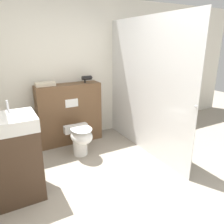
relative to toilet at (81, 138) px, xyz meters
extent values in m
plane|color=#9E9384|center=(0.16, -1.45, -0.31)|extent=(12.00, 12.00, 0.00)
cube|color=silver|center=(0.16, 0.79, 0.94)|extent=(8.00, 0.06, 2.50)
cube|color=brown|center=(0.03, 0.58, 0.22)|extent=(1.11, 0.31, 1.06)
cube|color=white|center=(0.03, 0.43, 0.46)|extent=(0.22, 0.01, 0.14)
cube|color=silver|center=(1.00, -0.28, 0.75)|extent=(0.01, 2.09, 2.11)
sphere|color=#B2B2B7|center=(1.00, -1.30, 0.71)|extent=(0.04, 0.04, 0.04)
cylinder|color=white|center=(0.00, 0.03, -0.14)|extent=(0.23, 0.23, 0.33)
ellipsoid|color=white|center=(0.00, -0.04, 0.04)|extent=(0.33, 0.44, 0.23)
ellipsoid|color=white|center=(0.00, -0.04, 0.17)|extent=(0.32, 0.43, 0.02)
cube|color=white|center=(0.00, 0.21, 0.08)|extent=(0.39, 0.11, 0.12)
cube|color=#473323|center=(-0.98, -0.55, 0.12)|extent=(0.51, 0.50, 0.85)
cube|color=white|center=(-0.98, -0.55, 0.62)|extent=(0.52, 0.51, 0.15)
cylinder|color=silver|center=(-0.98, -0.42, 0.76)|extent=(0.02, 0.02, 0.14)
cylinder|color=black|center=(0.37, 0.57, 0.84)|extent=(0.17, 0.07, 0.07)
cone|color=black|center=(0.47, 0.57, 0.84)|extent=(0.03, 0.06, 0.06)
cylinder|color=black|center=(0.34, 0.57, 0.79)|extent=(0.03, 0.03, 0.08)
cube|color=beige|center=(-0.34, 0.60, 0.78)|extent=(0.31, 0.16, 0.06)
camera|label=1|loc=(-1.07, -3.00, 1.45)|focal=35.00mm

